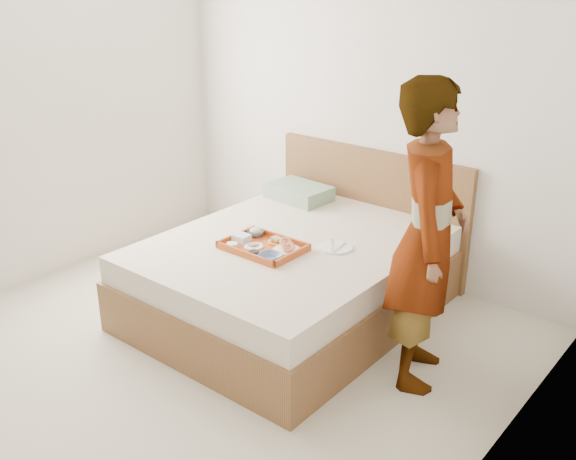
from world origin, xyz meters
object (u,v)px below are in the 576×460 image
(dinner_plate, at_px, (336,247))
(tray, at_px, (263,246))
(bed, at_px, (292,276))
(person, at_px, (428,237))

(dinner_plate, bearing_deg, tray, -138.77)
(bed, height_order, person, person)
(tray, xyz_separation_m, person, (1.09, 0.11, 0.31))
(bed, bearing_deg, person, -6.43)
(dinner_plate, relative_size, person, 0.13)
(bed, xyz_separation_m, tray, (-0.05, -0.23, 0.29))
(dinner_plate, height_order, person, person)
(bed, relative_size, dinner_plate, 8.98)
(person, bearing_deg, tray, 72.64)
(dinner_plate, xyz_separation_m, person, (0.74, -0.20, 0.33))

